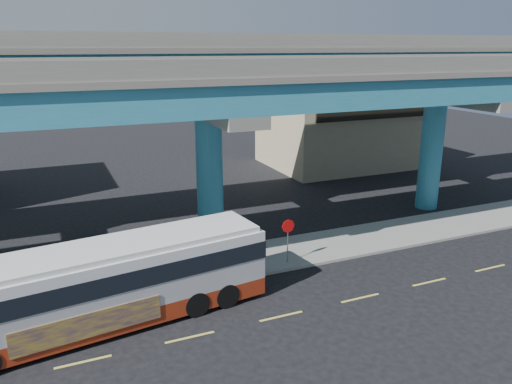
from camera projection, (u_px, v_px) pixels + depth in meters
name	position (u px, v px, depth m)	size (l,w,h in m)	color
ground	(278.00, 313.00, 21.38)	(120.00, 120.00, 0.00)	black
sidewalk	(233.00, 262.00, 26.20)	(70.00, 4.00, 0.15)	gray
lane_markings	(281.00, 316.00, 21.12)	(58.00, 0.12, 0.01)	#D8C64C
viaduct	(207.00, 82.00, 26.82)	(52.00, 12.40, 11.70)	teal
building_beige	(343.00, 128.00, 47.48)	(14.00, 10.23, 7.00)	tan
transit_bus	(107.00, 282.00, 20.05)	(13.61, 4.63, 3.43)	maroon
stop_sign	(288.00, 232.00, 25.51)	(0.72, 0.08, 2.39)	gray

